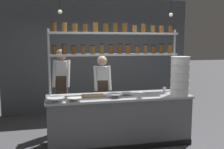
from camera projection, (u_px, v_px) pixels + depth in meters
ground_plane at (119, 143)px, 4.74m from camera, size 40.00×40.00×0.00m
back_wall at (98, 56)px, 6.81m from camera, size 5.06×0.12×3.07m
prep_counter at (119, 120)px, 4.68m from camera, size 2.66×0.76×0.92m
spice_shelf_unit at (115, 45)px, 4.83m from camera, size 2.55×0.28×2.29m
chef_left at (62, 84)px, 5.20m from camera, size 0.40×0.33×1.76m
chef_center at (102, 89)px, 5.25m from camera, size 0.37×0.30×1.62m
container_stack at (180, 76)px, 4.60m from camera, size 0.36×0.36×0.72m
cutting_board at (93, 96)px, 4.55m from camera, size 0.40×0.26×0.02m
prep_bowl_near_left at (126, 94)px, 4.62m from camera, size 0.20×0.20×0.06m
prep_bowl_center_front at (75, 99)px, 4.16m from camera, size 0.24×0.24×0.07m
prep_bowl_center_back at (56, 100)px, 4.09m from camera, size 0.30×0.30×0.08m
prep_bowl_near_right at (115, 96)px, 4.44m from camera, size 0.26×0.26×0.07m
serving_cup_front at (164, 90)px, 4.95m from camera, size 0.07×0.07×0.10m
serving_cup_by_board at (140, 95)px, 4.41m from camera, size 0.09×0.09×0.10m
pendant_light_row at (118, 12)px, 4.43m from camera, size 2.10×0.07×0.65m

